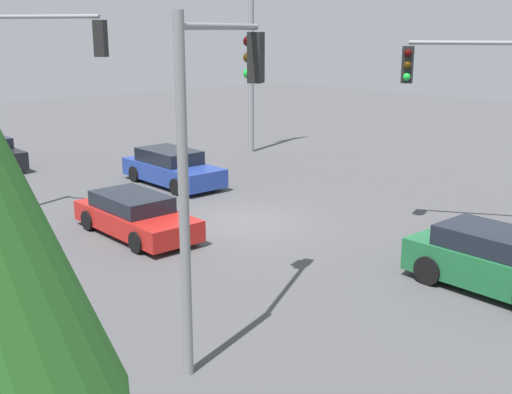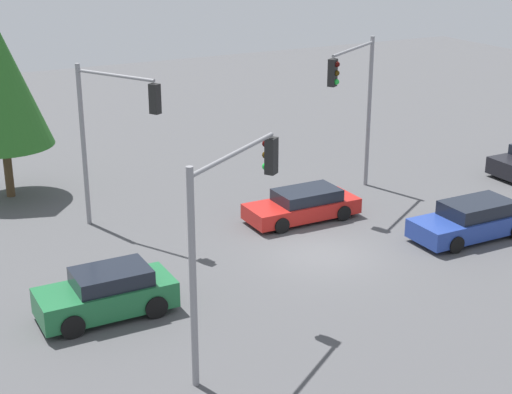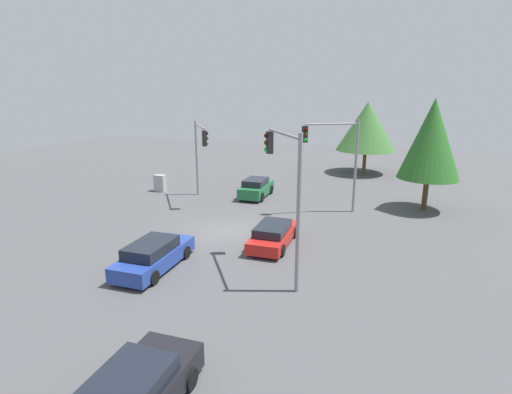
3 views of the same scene
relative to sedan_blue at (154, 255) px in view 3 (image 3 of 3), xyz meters
The scene contains 10 objects.
ground_plane 6.01m from the sedan_blue, 77.26° to the left, with size 80.00×80.00×0.00m, color #4C4C4F.
sedan_blue is the anchor object (origin of this frame).
sedan_green 13.94m from the sedan_blue, 88.09° to the left, with size 1.87×4.07×1.48m.
sedan_red 6.47m from the sedan_blue, 45.76° to the left, with size 1.89×4.53×1.23m.
traffic_signal_main 12.52m from the sedan_blue, 105.20° to the left, with size 2.75×3.82×5.87m.
traffic_signal_cross 7.22m from the sedan_blue, 12.35° to the left, with size 2.57×3.74×6.60m.
traffic_signal_aux 13.85m from the sedan_blue, 59.53° to the left, with size 3.49×2.11×6.28m.
electrical_cabinet 15.18m from the sedan_blue, 120.26° to the left, with size 0.90×0.59×1.38m, color #9EA0A3.
tree_corner 19.64m from the sedan_blue, 48.24° to the left, with size 4.10×4.10×7.69m.
tree_right 27.65m from the sedan_blue, 73.20° to the left, with size 5.83×5.83×7.07m.
Camera 3 is at (8.67, -20.77, 8.16)m, focal length 28.00 mm.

